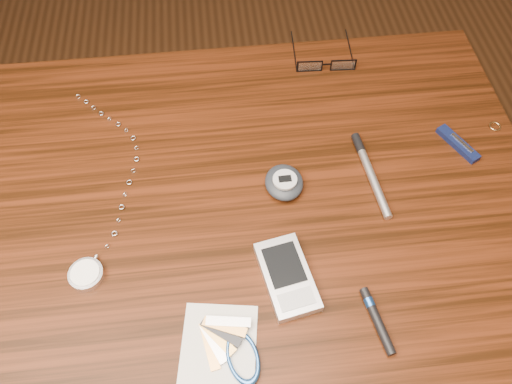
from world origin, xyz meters
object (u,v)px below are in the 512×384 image
at_px(desk, 217,244).
at_px(notepad_keys, 230,349).
at_px(pocket_knife, 458,144).
at_px(pda_phone, 287,276).
at_px(pedometer, 284,182).
at_px(eyeglasses, 326,64).
at_px(pocket_watch, 89,264).
at_px(silver_pen, 368,168).

relative_size(desk, notepad_keys, 8.59).
bearing_deg(pocket_knife, notepad_keys, -143.87).
bearing_deg(pda_phone, notepad_keys, -134.00).
distance_m(pedometer, notepad_keys, 0.25).
distance_m(desk, eyeglasses, 0.37).
bearing_deg(pda_phone, desk, 128.62).
height_order(eyeglasses, pocket_watch, eyeglasses).
distance_m(notepad_keys, silver_pen, 0.34).
height_order(pocket_watch, pocket_knife, pocket_watch).
bearing_deg(notepad_keys, desk, 92.94).
bearing_deg(pedometer, silver_pen, 6.82).
height_order(pocket_knife, silver_pen, silver_pen).
bearing_deg(silver_pen, pocket_knife, 11.65).
distance_m(pda_phone, pedometer, 0.15).
bearing_deg(pocket_knife, eyeglasses, 131.72).
height_order(pda_phone, pedometer, pedometer).
height_order(pedometer, pocket_knife, pedometer).
relative_size(pda_phone, notepad_keys, 1.04).
relative_size(pda_phone, pedometer, 1.83).
bearing_deg(notepad_keys, eyeglasses, 66.38).
bearing_deg(pda_phone, eyeglasses, 72.14).
xyz_separation_m(pocket_watch, pda_phone, (0.26, -0.05, 0.00)).
distance_m(pedometer, silver_pen, 0.13).
height_order(pocket_watch, notepad_keys, same).
bearing_deg(notepad_keys, pda_phone, 46.00).
xyz_separation_m(pocket_watch, notepad_keys, (0.18, -0.13, -0.00)).
distance_m(pda_phone, silver_pen, 0.22).
xyz_separation_m(eyeglasses, notepad_keys, (-0.21, -0.48, -0.01)).
xyz_separation_m(desk, pedometer, (0.11, 0.03, 0.11)).
bearing_deg(pedometer, pda_phone, -96.51).
xyz_separation_m(pocket_knife, silver_pen, (-0.15, -0.03, 0.00)).
height_order(eyeglasses, pedometer, pedometer).
distance_m(pocket_watch, pda_phone, 0.27).
bearing_deg(pocket_knife, pocket_watch, -165.36).
bearing_deg(pda_phone, silver_pen, 47.64).
bearing_deg(pocket_watch, pedometer, 19.70).
height_order(eyeglasses, silver_pen, eyeglasses).
height_order(notepad_keys, pocket_knife, notepad_keys).
bearing_deg(eyeglasses, pocket_knife, -48.28).
bearing_deg(eyeglasses, pedometer, -114.14).
relative_size(eyeglasses, pedometer, 1.72).
height_order(pocket_watch, pda_phone, pda_phone).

